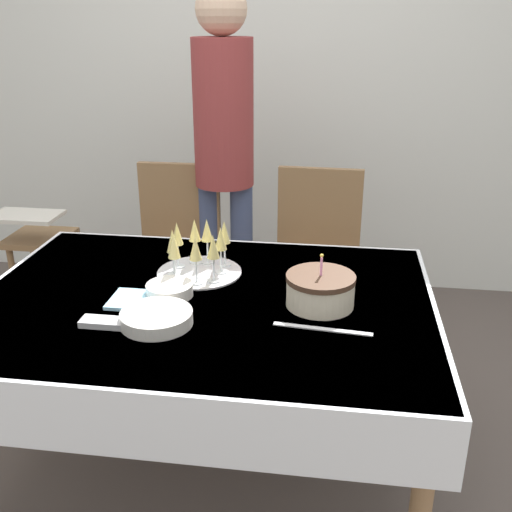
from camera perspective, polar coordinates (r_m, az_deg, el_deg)
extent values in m
plane|color=#564C47|center=(2.42, -4.46, -19.65)|extent=(12.00, 12.00, 0.00)
cube|color=silver|center=(3.64, 1.37, 17.94)|extent=(8.00, 0.05, 2.70)
cube|color=white|center=(2.02, -5.05, -4.36)|extent=(1.50, 1.08, 0.03)
cube|color=white|center=(2.06, -4.97, -6.60)|extent=(1.53, 1.11, 0.21)
cylinder|color=olive|center=(2.80, -16.54, -5.64)|extent=(0.06, 0.06, 0.70)
cylinder|color=olive|center=(2.58, 13.00, -7.76)|extent=(0.06, 0.06, 0.70)
cube|color=olive|center=(2.91, -7.90, -2.13)|extent=(0.42, 0.42, 0.04)
cube|color=olive|center=(2.99, -7.22, 4.08)|extent=(0.40, 0.04, 0.50)
cylinder|color=olive|center=(2.82, -5.06, -7.97)|extent=(0.04, 0.04, 0.41)
cylinder|color=olive|center=(2.91, -12.05, -7.35)|extent=(0.04, 0.04, 0.41)
cylinder|color=olive|center=(3.13, -3.65, -4.72)|extent=(0.04, 0.04, 0.41)
cylinder|color=olive|center=(3.21, -9.98, -4.27)|extent=(0.04, 0.04, 0.41)
cube|color=olive|center=(2.81, 5.50, -2.94)|extent=(0.43, 0.43, 0.04)
cube|color=olive|center=(2.89, 6.03, 3.51)|extent=(0.40, 0.05, 0.50)
cylinder|color=olive|center=(2.75, 8.78, -8.97)|extent=(0.04, 0.04, 0.41)
cylinder|color=olive|center=(2.78, 1.26, -8.39)|extent=(0.04, 0.04, 0.41)
cylinder|color=olive|center=(3.07, 9.02, -5.55)|extent=(0.04, 0.04, 0.41)
cylinder|color=olive|center=(3.09, 2.31, -5.06)|extent=(0.04, 0.04, 0.41)
cylinder|color=beige|center=(1.95, 6.13, -3.53)|extent=(0.22, 0.22, 0.09)
cylinder|color=#4C3323|center=(1.92, 6.19, -2.10)|extent=(0.22, 0.22, 0.02)
cylinder|color=pink|center=(1.91, 6.24, -1.04)|extent=(0.01, 0.01, 0.06)
sphere|color=#F9CC4C|center=(1.89, 6.28, 0.02)|extent=(0.01, 0.01, 0.01)
cylinder|color=silver|center=(2.20, -5.41, -1.54)|extent=(0.31, 0.31, 0.01)
cylinder|color=silver|center=(2.19, -3.32, -1.48)|extent=(0.05, 0.05, 0.00)
cylinder|color=silver|center=(2.17, -3.35, -0.40)|extent=(0.01, 0.01, 0.08)
cone|color=#E0CC72|center=(2.14, -3.40, 1.70)|extent=(0.04, 0.04, 0.08)
cylinder|color=silver|center=(2.25, -2.98, -0.79)|extent=(0.05, 0.05, 0.00)
cylinder|color=silver|center=(2.23, -3.00, 0.26)|extent=(0.01, 0.01, 0.08)
cone|color=#E0CC72|center=(2.20, -3.04, 2.31)|extent=(0.04, 0.04, 0.08)
cylinder|color=silver|center=(2.28, -4.60, -0.59)|extent=(0.05, 0.05, 0.00)
cylinder|color=silver|center=(2.26, -4.64, 0.46)|extent=(0.01, 0.01, 0.08)
cone|color=#E0CC72|center=(2.23, -4.70, 2.49)|extent=(0.04, 0.04, 0.08)
cylinder|color=silver|center=(2.28, -5.75, -0.58)|extent=(0.05, 0.05, 0.00)
cylinder|color=silver|center=(2.26, -5.79, 0.46)|extent=(0.01, 0.01, 0.08)
cone|color=#E0CC72|center=(2.23, -5.87, 2.49)|extent=(0.04, 0.04, 0.08)
cylinder|color=silver|center=(2.25, -7.38, -0.95)|extent=(0.05, 0.05, 0.00)
cylinder|color=silver|center=(2.23, -7.43, 0.10)|extent=(0.01, 0.01, 0.08)
cone|color=#E0CC72|center=(2.21, -7.54, 2.15)|extent=(0.04, 0.04, 0.08)
cylinder|color=silver|center=(2.18, -7.78, -1.73)|extent=(0.05, 0.05, 0.00)
cylinder|color=silver|center=(2.17, -7.84, -0.65)|extent=(0.01, 0.01, 0.08)
cone|color=#E0CC72|center=(2.14, -7.96, 1.46)|extent=(0.04, 0.04, 0.08)
cylinder|color=silver|center=(2.13, -7.66, -2.30)|extent=(0.05, 0.05, 0.00)
cylinder|color=silver|center=(2.12, -7.72, -1.20)|extent=(0.01, 0.01, 0.08)
cone|color=#E0CC72|center=(2.08, -7.84, 0.94)|extent=(0.04, 0.04, 0.08)
cylinder|color=silver|center=(2.11, -5.66, -2.51)|extent=(0.05, 0.05, 0.00)
cylinder|color=silver|center=(2.09, -5.71, -1.40)|extent=(0.01, 0.01, 0.08)
cone|color=#E0CC72|center=(2.06, -5.80, 0.77)|extent=(0.04, 0.04, 0.08)
cylinder|color=silver|center=(2.12, -4.02, -2.34)|extent=(0.05, 0.05, 0.00)
cylinder|color=silver|center=(2.10, -4.05, -1.23)|extent=(0.01, 0.01, 0.08)
cone|color=#E0CC72|center=(2.07, -4.11, 0.93)|extent=(0.04, 0.04, 0.08)
cylinder|color=silver|center=(1.86, -9.42, -6.32)|extent=(0.22, 0.22, 0.01)
cylinder|color=silver|center=(1.86, -9.43, -6.13)|extent=(0.22, 0.22, 0.01)
cylinder|color=silver|center=(1.86, -9.44, -5.94)|extent=(0.22, 0.22, 0.01)
cylinder|color=silver|center=(1.85, -9.46, -5.75)|extent=(0.22, 0.22, 0.01)
cylinder|color=silver|center=(1.85, -9.47, -5.56)|extent=(0.22, 0.22, 0.01)
cylinder|color=silver|center=(1.85, -9.48, -5.37)|extent=(0.22, 0.22, 0.01)
cylinder|color=silver|center=(2.04, -8.23, -3.68)|extent=(0.16, 0.16, 0.01)
cylinder|color=silver|center=(2.04, -8.24, -3.50)|extent=(0.16, 0.16, 0.01)
cylinder|color=silver|center=(2.03, -8.25, -3.32)|extent=(0.16, 0.16, 0.01)
cylinder|color=silver|center=(2.03, -8.26, -3.14)|extent=(0.16, 0.16, 0.01)
cylinder|color=silver|center=(2.03, -8.27, -2.97)|extent=(0.16, 0.16, 0.01)
cylinder|color=silver|center=(2.02, -8.28, -2.79)|extent=(0.16, 0.16, 0.01)
cube|color=silver|center=(1.82, 6.35, -6.93)|extent=(0.30, 0.05, 0.00)
cube|color=silver|center=(1.88, -13.90, -6.19)|extent=(0.17, 0.06, 0.02)
cube|color=#8CC6E0|center=(2.02, -11.61, -4.12)|extent=(0.15, 0.15, 0.01)
cylinder|color=#3F4C72|center=(3.07, -4.30, -0.77)|extent=(0.11, 0.11, 0.85)
cylinder|color=#3F4C72|center=(3.04, -1.35, -0.94)|extent=(0.11, 0.11, 0.85)
cylinder|color=maroon|center=(2.84, -3.13, 13.37)|extent=(0.28, 0.28, 0.67)
sphere|color=#D8B293|center=(2.81, -3.33, 22.46)|extent=(0.23, 0.23, 0.23)
cube|color=olive|center=(3.24, -19.91, 1.62)|extent=(0.30, 0.30, 0.03)
cube|color=silver|center=(3.11, -21.09, 3.57)|extent=(0.33, 0.20, 0.02)
cylinder|color=olive|center=(3.31, -21.83, -3.55)|extent=(0.03, 0.03, 0.54)
cylinder|color=olive|center=(3.21, -18.40, -3.87)|extent=(0.03, 0.03, 0.54)
cylinder|color=olive|center=(3.48, -20.12, -2.03)|extent=(0.03, 0.03, 0.54)
cylinder|color=olive|center=(3.39, -16.82, -2.29)|extent=(0.03, 0.03, 0.54)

